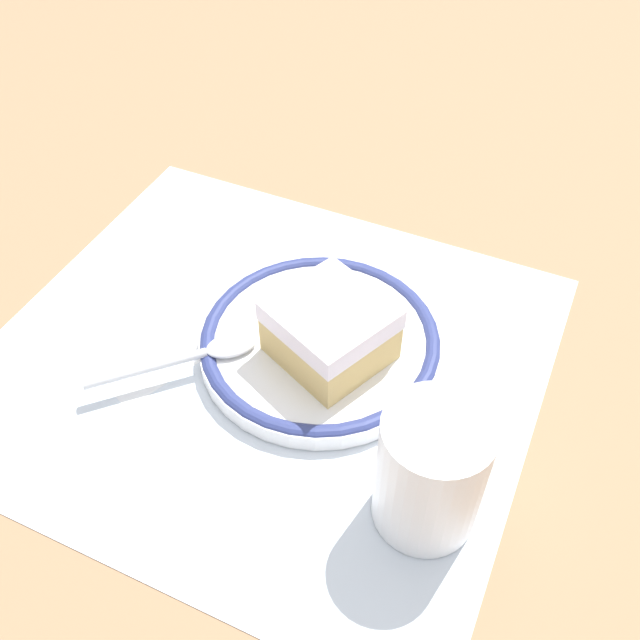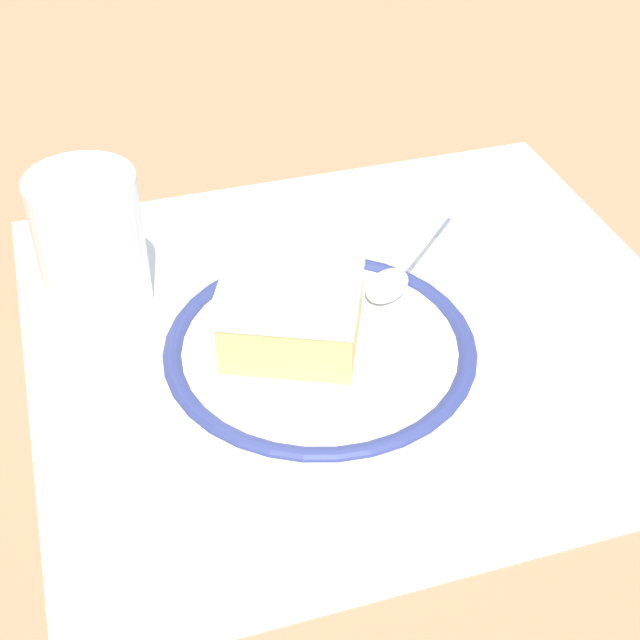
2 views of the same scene
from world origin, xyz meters
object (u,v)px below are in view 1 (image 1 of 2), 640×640
object	(u,v)px
spoon	(199,354)
napkin	(146,325)
plate	(320,342)
cake_slice	(330,330)
cup	(430,477)

from	to	relation	value
spoon	napkin	distance (m)	0.07
plate	cake_slice	size ratio (longest dim) A/B	1.84
spoon	cup	bearing A→B (deg)	167.49
spoon	cake_slice	bearing A→B (deg)	-152.85
plate	cup	xyz separation A→B (m)	(-0.12, 0.10, 0.03)
cake_slice	napkin	xyz separation A→B (m)	(0.16, 0.02, -0.04)
cup	spoon	bearing A→B (deg)	-12.51
plate	spoon	distance (m)	0.10
plate	cake_slice	bearing A→B (deg)	140.18
spoon	cup	distance (m)	0.20
napkin	spoon	bearing A→B (deg)	162.47
napkin	plate	bearing A→B (deg)	-165.89
spoon	cup	size ratio (longest dim) A/B	1.11
cake_slice	spoon	distance (m)	0.10
plate	cup	distance (m)	0.16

